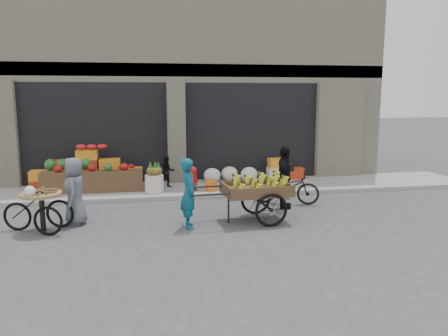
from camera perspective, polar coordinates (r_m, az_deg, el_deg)
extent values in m
plane|color=#424244|center=(9.16, -3.69, -8.63)|extent=(80.00, 80.00, 0.00)
cube|color=gray|center=(13.09, -5.82, -2.79)|extent=(18.00, 2.20, 0.12)
cube|color=beige|center=(16.88, -7.18, 11.72)|extent=(14.00, 6.00, 7.00)
cube|color=gray|center=(14.05, -6.50, 12.58)|extent=(14.00, 0.30, 0.40)
cube|color=black|center=(14.77, -16.19, 4.61)|extent=(4.40, 1.60, 3.10)
cube|color=black|center=(15.10, 2.92, 5.09)|extent=(4.40, 1.60, 3.10)
cube|color=beige|center=(13.88, -6.29, 4.64)|extent=(0.55, 0.80, 3.22)
cube|color=brown|center=(12.91, -16.81, -1.70)|extent=(2.80, 0.45, 0.60)
sphere|color=#1E5923|center=(13.42, -19.64, 0.48)|extent=(0.34, 0.34, 0.34)
cylinder|color=silver|center=(12.50, -9.09, -2.01)|extent=(0.52, 0.52, 0.50)
cylinder|color=#A5140F|center=(12.51, -4.04, -1.75)|extent=(0.20, 0.20, 0.56)
sphere|color=#A5140F|center=(12.45, -4.06, -0.31)|extent=(0.22, 0.22, 0.22)
cylinder|color=orange|center=(12.55, -1.74, -2.30)|extent=(0.32, 0.32, 0.30)
ellipsoid|color=silver|center=(13.84, 0.88, -0.88)|extent=(1.70, 0.60, 0.44)
imported|color=black|center=(13.06, -7.43, -0.50)|extent=(0.51, 0.43, 0.93)
cube|color=brown|center=(9.94, 4.26, -3.08)|extent=(1.56, 1.08, 0.13)
torus|color=black|center=(9.58, 6.21, -5.50)|extent=(0.75, 0.12, 0.75)
torus|color=black|center=(10.55, 4.16, -4.05)|extent=(0.75, 0.12, 0.75)
cylinder|color=black|center=(9.84, 0.59, -5.44)|extent=(0.05, 0.05, 0.62)
imported|color=#0E546D|center=(9.43, -4.62, -3.30)|extent=(0.40, 0.58, 1.52)
cylinder|color=#9E7F51|center=(9.89, -22.78, -3.19)|extent=(1.02, 1.02, 0.07)
cube|color=black|center=(9.99, -22.63, -5.43)|extent=(0.10, 0.10, 0.80)
torus|color=black|center=(9.66, -21.99, -6.44)|extent=(0.62, 0.21, 0.62)
torus|color=black|center=(10.15, -20.64, -5.60)|extent=(0.62, 0.21, 0.62)
torus|color=black|center=(10.26, -25.37, -5.75)|extent=(0.62, 0.21, 0.62)
imported|color=slate|center=(10.20, -18.93, -2.88)|extent=(0.50, 0.75, 1.50)
imported|color=black|center=(11.61, 8.14, -2.47)|extent=(1.82, 1.18, 0.90)
imported|color=black|center=(11.11, 7.86, -1.22)|extent=(0.70, 1.01, 1.58)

